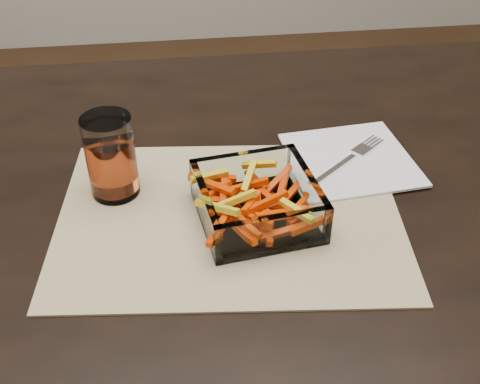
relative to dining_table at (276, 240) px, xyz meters
name	(u,v)px	position (x,y,z in m)	size (l,w,h in m)	color
dining_table	(276,240)	(0.00, 0.00, 0.00)	(1.60, 0.90, 0.75)	black
placemat	(230,216)	(-0.07, -0.04, 0.09)	(0.45, 0.33, 0.00)	tan
glass_bowl	(257,204)	(-0.04, -0.05, 0.11)	(0.17, 0.17, 0.06)	white
tumbler	(111,159)	(-0.22, 0.03, 0.14)	(0.07, 0.07, 0.12)	white
napkin	(351,159)	(0.12, 0.06, 0.09)	(0.18, 0.18, 0.00)	white
fork	(350,158)	(0.12, 0.06, 0.10)	(0.14, 0.11, 0.00)	silver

